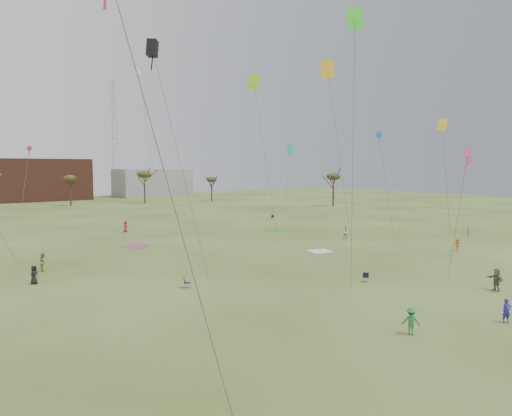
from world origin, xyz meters
TOP-DOWN VIEW (x-y plane):
  - ground at (0.00, 0.00)m, footprint 260.00×260.00m
  - flyer_near_center at (-6.31, -10.44)m, footprint 1.12×1.18m
  - flyer_near_right at (0.17, -12.99)m, footprint 0.67×0.60m
  - spectator_fore_b at (-18.66, 20.58)m, footprint 0.88×1.00m
  - spectator_fore_c at (7.40, -9.10)m, footprint 1.20×1.73m
  - flyer_mid_a at (-20.56, 15.86)m, footprint 0.91×0.84m
  - flyer_mid_b at (21.61, 1.70)m, footprint 1.09×1.13m
  - flyer_mid_c at (33.39, 6.45)m, footprint 0.65×0.53m
  - spectator_mid_e at (18.35, 15.59)m, footprint 1.14×1.05m
  - flyer_far_b at (-2.17, 40.68)m, footprint 0.99×0.91m
  - blanket_cream at (9.11, 11.56)m, footprint 3.19×3.19m
  - blanket_plum at (-6.03, 28.04)m, footprint 4.18×4.18m
  - blanket_olive at (16.98, 28.88)m, footprint 4.09×4.09m
  - camp_chair_left at (-11.21, 6.83)m, footprint 0.72×0.71m
  - camp_chair_center at (1.66, -0.86)m, footprint 0.74×0.74m
  - camp_chair_right at (25.74, 39.50)m, footprint 0.74×0.73m
  - kites_aloft at (0.85, 22.78)m, footprint 57.39×74.87m
  - tree_line at (-2.85, 79.12)m, footprint 117.44×49.32m
  - building_brick at (5.00, 120.00)m, footprint 26.00×16.00m
  - building_grey at (40.00, 118.00)m, footprint 24.00×12.00m
  - radio_tower at (30.00, 125.00)m, footprint 1.51×1.72m

SIDE VIEW (x-z plane):
  - ground at x=0.00m, z-range 0.00..0.00m
  - blanket_cream at x=9.11m, z-range -0.01..0.02m
  - blanket_plum at x=-6.03m, z-range -0.01..0.02m
  - blanket_olive at x=16.98m, z-range -0.01..0.02m
  - camp_chair_left at x=-11.21m, z-range -0.18..0.69m
  - camp_chair_center at x=1.66m, z-range -0.18..0.69m
  - camp_chair_right at x=25.74m, z-range -0.18..0.69m
  - flyer_mid_c at x=33.39m, z-range 0.00..1.54m
  - flyer_near_right at x=0.17m, z-range 0.00..1.54m
  - flyer_mid_b at x=21.61m, z-range 0.00..1.55m
  - flyer_mid_a at x=-20.56m, z-range 0.00..1.57m
  - flyer_near_center at x=-6.31m, z-range 0.00..1.61m
  - flyer_far_b at x=-2.17m, z-range 0.00..1.70m
  - spectator_fore_b at x=-18.66m, z-range 0.00..1.74m
  - spectator_fore_c at x=7.40m, z-range 0.00..1.79m
  - spectator_mid_e at x=18.35m, z-range 0.00..1.87m
  - building_grey at x=40.00m, z-range 0.00..9.00m
  - building_brick at x=5.00m, z-range 0.00..12.00m
  - tree_line at x=-2.85m, z-range 2.63..11.54m
  - kites_aloft at x=0.85m, z-range 5.09..32.82m
  - radio_tower at x=30.00m, z-range -1.29..39.71m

